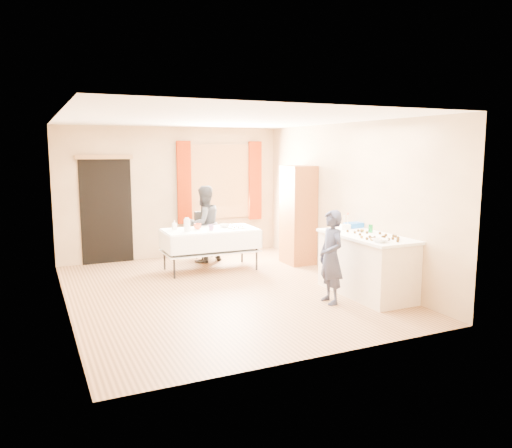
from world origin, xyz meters
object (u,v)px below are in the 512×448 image
chair (207,245)px  woman (204,224)px  cabinet (298,215)px  counter (366,265)px  party_table (210,246)px  girl (331,257)px

chair → woman: bearing=-122.6°
cabinet → counter: (-0.10, -2.25, -0.48)m
party_table → woman: (0.12, 0.67, 0.29)m
counter → girl: size_ratio=1.22×
chair → woman: woman is taller
woman → cabinet: bearing=136.6°
chair → counter: bearing=-69.2°
counter → party_table: bearing=123.3°
party_table → chair: 0.91m
party_table → chair: size_ratio=1.80×
cabinet → chair: cabinet is taller
counter → chair: bearing=112.5°
party_table → woman: bearing=81.3°
cabinet → counter: size_ratio=1.15×
chair → woman: 0.51m
chair → woman: (-0.12, -0.20, 0.46)m
cabinet → party_table: (-1.70, 0.19, -0.49)m
counter → woman: size_ratio=1.10×
counter → party_table: 2.92m
counter → cabinet: bearing=87.5°
counter → chair: (-1.37, 3.30, -0.17)m
cabinet → woman: bearing=151.6°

